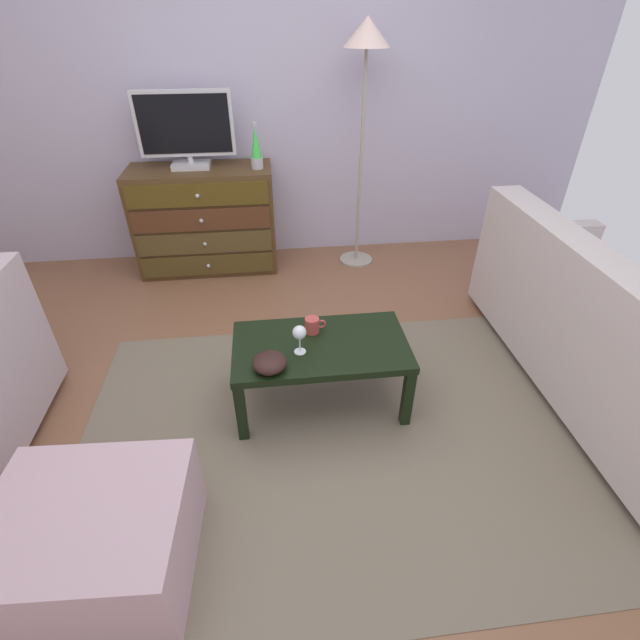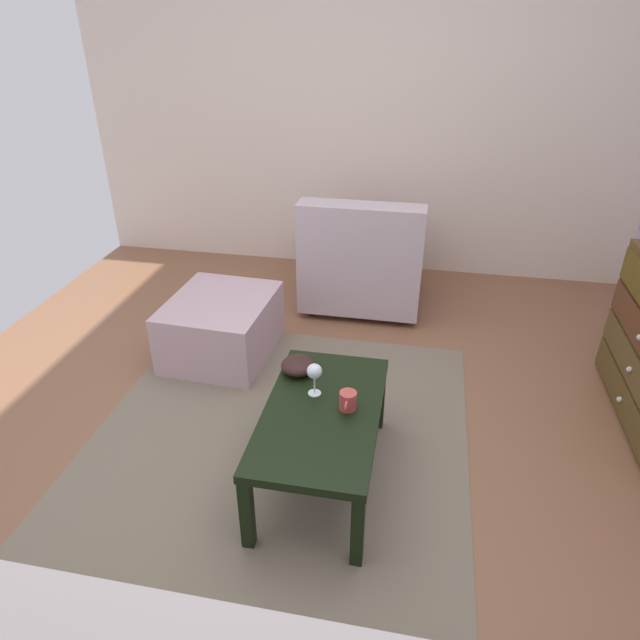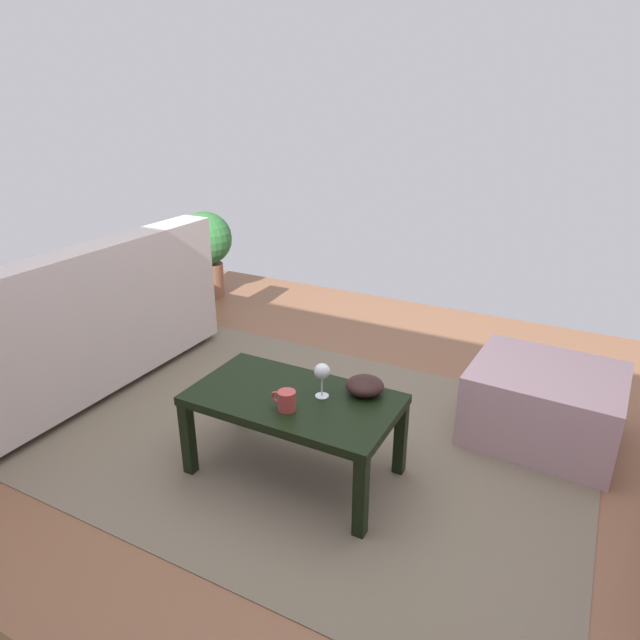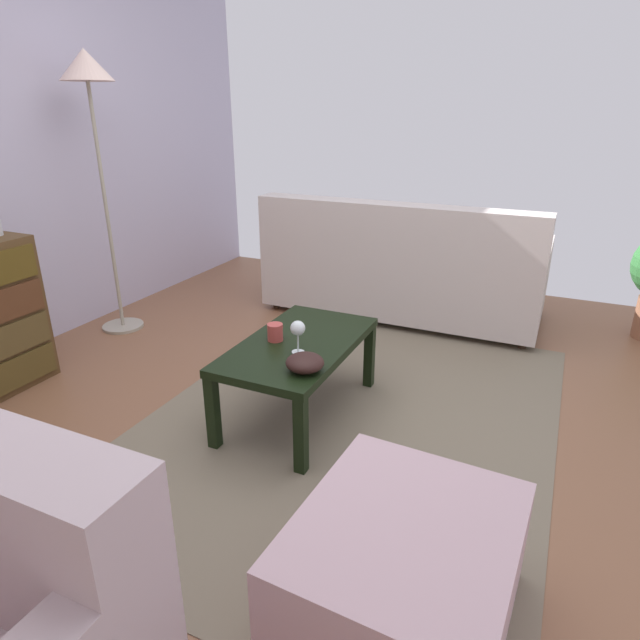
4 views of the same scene
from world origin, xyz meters
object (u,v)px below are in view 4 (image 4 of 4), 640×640
wine_glass (329,379)px  standing_lamp (266,128)px  couch_large (421,287)px  mug (340,410)px  dresser (42,327)px  coffee_table (374,406)px  tv (9,202)px  bowl_decorative (381,372)px  ottoman (514,567)px

wine_glass → standing_lamp: standing_lamp is taller
couch_large → mug: bearing=-170.6°
dresser → coffee_table: size_ratio=0.93×
dresser → standing_lamp: standing_lamp is taller
tv → bowl_decorative: size_ratio=4.42×
wine_glass → couch_large: size_ratio=0.08×
dresser → couch_large: bearing=-34.6°
ottoman → wine_glass: bearing=62.4°
standing_lamp → couch_large: bearing=-94.2°
tv → wine_glass: (0.12, -1.84, -0.68)m
wine_glass → tv: bearing=93.7°
coffee_table → mug: 0.27m
wine_glass → couch_large: bearing=7.1°
mug → ottoman: bearing=-114.7°
bowl_decorative → couch_large: size_ratio=0.08×
wine_glass → ottoman: 1.04m
tv → couch_large: size_ratio=0.33×
ottoman → standing_lamp: (2.74, 2.65, 1.33)m
couch_large → bowl_decorative: bearing=-168.3°
wine_glass → ottoman: bearing=-117.6°
mug → couch_large: 2.30m
mug → standing_lamp: size_ratio=0.06×
couch_large → coffee_table: bearing=-168.1°
dresser → bowl_decorative: dresser is taller
ottoman → dresser: bearing=81.6°
wine_glass → standing_lamp: bearing=37.8°
ottoman → mug: bearing=65.3°
dresser → standing_lamp: 2.58m
mug → bowl_decorative: (0.47, 0.00, -0.01)m
coffee_table → tv: bearing=97.6°
tv → standing_lamp: size_ratio=0.36×
coffee_table → standing_lamp: size_ratio=0.57×
tv → mug: (0.01, -1.94, -0.75)m
wine_glass → mug: 0.17m
dresser → coffee_table: dresser is taller
couch_large → dresser: bearing=145.4°
couch_large → standing_lamp: standing_lamp is taller
couch_large → tv: bearing=145.6°
coffee_table → mug: size_ratio=9.06×
coffee_table → mug: bearing=168.8°
coffee_table → bowl_decorative: size_ratio=7.01×
coffee_table → couch_large: 2.06m
tv → mug: bearing=-89.6°
bowl_decorative → ottoman: (-0.82, -0.78, -0.19)m
tv → couch_large: tv is taller
bowl_decorative → dresser: bearing=102.5°
tv → mug: tv is taller
coffee_table → bowl_decorative: bearing=13.3°
bowl_decorative → standing_lamp: standing_lamp is taller
mug → bowl_decorative: size_ratio=0.77×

